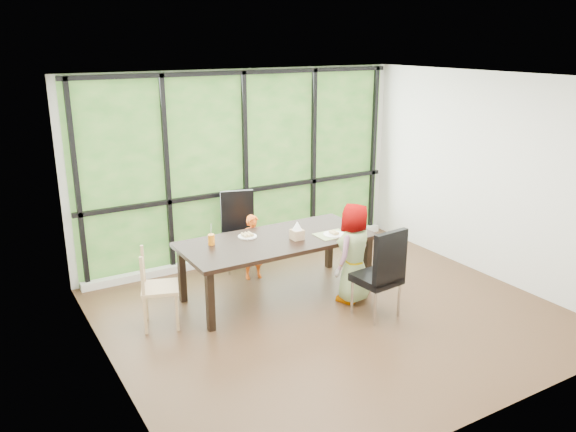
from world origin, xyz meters
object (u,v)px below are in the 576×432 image
Objects in this scene: child_older at (352,253)px; orange_cup at (211,240)px; dining_table at (277,267)px; chair_interior_leather at (377,272)px; white_mug at (348,220)px; child_toddler at (253,247)px; chair_end_beech at (160,288)px; plate_near at (334,234)px; green_cup at (353,228)px; chair_window_leather at (240,232)px; tissue_box at (297,234)px; plate_far at (247,236)px.

child_older is 1.69m from orange_cup.
chair_interior_leather is at bearing -56.36° from dining_table.
white_mug is at bearing -4.93° from orange_cup.
child_toddler is 9.50× the size of white_mug.
child_older is (2.21, -0.57, 0.17)m from chair_end_beech.
chair_interior_leather is 1.97m from orange_cup.
child_toddler is 3.27× the size of plate_near.
green_cup reaches higher than white_mug.
chair_window_leather is 2.19m from chair_interior_leather.
chair_interior_leather is 7.72× the size of tissue_box.
chair_window_leather reaches higher than plate_near.
plate_far is 2.25× the size of green_cup.
orange_cup is (-0.77, 0.21, 0.44)m from dining_table.
child_older is 0.70m from tissue_box.
child_toddler is 0.89m from tissue_box.
chair_window_leather is at bearing 100.65° from tissue_box.
child_older is at bearing -50.49° from child_toddler.
orange_cup is (-0.77, -0.43, 0.37)m from child_toddler.
chair_interior_leather is 2.45m from chair_end_beech.
chair_interior_leather is at bearing -57.49° from child_toddler.
green_cup is (0.96, -1.29, 0.26)m from chair_window_leather.
child_older is 1.29m from plate_far.
child_older is (0.71, -1.60, 0.08)m from chair_window_leather.
child_toddler is at bearing 151.90° from white_mug.
green_cup is at bearing -6.02° from plate_near.
chair_end_beech is at bearing -178.96° from dining_table.
white_mug reaches higher than dining_table.
white_mug reaches higher than plate_far.
tissue_box is at bearing -168.39° from white_mug.
child_toddler is (-0.00, 0.64, 0.06)m from dining_table.
child_older is at bearing -49.50° from chair_window_leather.
chair_end_beech reaches higher than orange_cup.
chair_interior_leather is at bearing -96.55° from chair_end_beech.
plate_far is at bearing 172.15° from white_mug.
child_older reaches higher than chair_window_leather.
plate_far is 0.50m from orange_cup.
child_toddler is 3.75× the size of plate_far.
child_older is 9.69× the size of orange_cup.
chair_interior_leather reaches higher than dining_table.
green_cup is (0.95, -0.91, 0.36)m from child_toddler.
green_cup is (0.24, 0.79, 0.26)m from chair_interior_leather.
child_toddler and orange_cup have the same top height.
chair_window_leather is 4.02× the size of plate_near.
plate_far is at bearing 153.20° from plate_near.
chair_interior_leather reaches higher than chair_end_beech.
chair_end_beech is 1.29m from plate_far.
plate_near is 0.49m from tissue_box.
chair_window_leather is at bearing -36.73° from chair_end_beech.
orange_cup is (-0.49, -0.03, 0.06)m from plate_far.
white_mug is (1.11, -0.59, 0.36)m from child_toddler.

